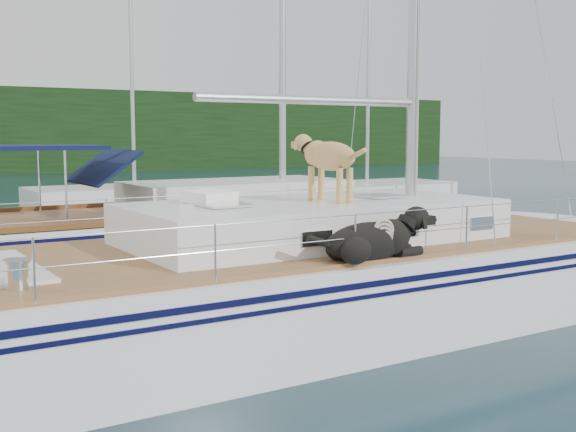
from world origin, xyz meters
TOP-DOWN VIEW (x-y plane):
  - ground at (0.00, 0.00)m, footprint 120.00×120.00m
  - main_sailboat at (0.10, -0.01)m, footprint 12.00×3.80m
  - neighbor_sailboat at (1.55, 5.77)m, footprint 11.00×3.50m
  - bg_boat_center at (4.00, 16.00)m, footprint 7.20×3.00m
  - bg_boat_east at (12.00, 13.00)m, footprint 6.40×3.00m

SIDE VIEW (x-z plane):
  - ground at x=0.00m, z-range 0.00..0.00m
  - bg_boat_center at x=4.00m, z-range -5.37..6.28m
  - bg_boat_east at x=12.00m, z-range -5.37..6.28m
  - neighbor_sailboat at x=1.55m, z-range -6.02..7.28m
  - main_sailboat at x=0.10m, z-range -6.32..7.69m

